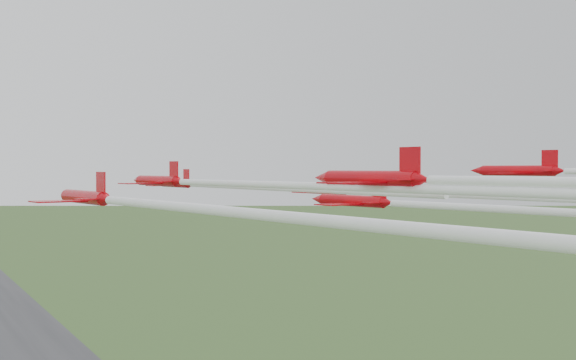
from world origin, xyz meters
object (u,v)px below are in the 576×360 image
jet_lead (224,186)px  jet_row3_mid (509,209)px  jet_row2_left (242,184)px  jet_row4_left (471,181)px  jet_row2_right (377,192)px  jet_row3_left (192,208)px

jet_lead → jet_row3_mid: size_ratio=0.81×
jet_row2_left → jet_row4_left: (3.65, -25.34, 0.63)m
jet_lead → jet_row2_right: size_ratio=1.15×
jet_row4_left → jet_row3_mid: bearing=26.6°
jet_row2_right → jet_row4_left: size_ratio=1.06×
jet_row2_right → jet_row3_left: jet_row3_left is taller
jet_lead → jet_row3_left: size_ratio=0.82×
jet_row2_right → jet_row4_left: 39.60m
jet_row3_mid → jet_row4_left: bearing=-154.3°
jet_lead → jet_row4_left: jet_row4_left is taller
jet_row2_left → jet_row4_left: 25.61m
jet_row2_right → jet_row4_left: jet_row4_left is taller
jet_row2_left → jet_lead: bearing=62.3°
jet_row2_right → jet_row2_left: bearing=-163.9°
jet_row2_left → jet_row3_left: 21.96m
jet_lead → jet_row4_left: (-3.15, -44.43, 1.32)m
jet_row2_right → jet_row3_mid: (-6.83, -26.99, -0.50)m
jet_row2_left → jet_row2_right: 24.12m
jet_lead → jet_row3_mid: bearing=-81.4°
jet_row2_left → jet_row3_mid: bearing=-56.8°
jet_row2_left → jet_row4_left: bearing=-89.9°
jet_row2_left → jet_row3_left: bearing=-131.3°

